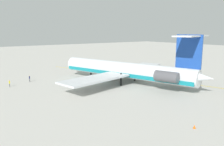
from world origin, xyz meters
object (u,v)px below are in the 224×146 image
at_px(ground_crew_near_tail, 9,82).
at_px(safety_cone_wingtip, 93,67).
at_px(ground_crew_near_nose, 106,63).
at_px(main_jetliner, 128,70).
at_px(safety_cone_tail, 194,127).
at_px(ground_crew_portside, 30,78).
at_px(ground_crew_starboard, 117,63).

bearing_deg(ground_crew_near_tail, safety_cone_wingtip, -152.28).
bearing_deg(ground_crew_near_tail, ground_crew_near_nose, -153.95).
xyz_separation_m(main_jetliner, safety_cone_tail, (-27.40, 10.73, -3.25)).
bearing_deg(main_jetliner, ground_crew_near_tail, 44.37).
bearing_deg(safety_cone_tail, ground_crew_near_nose, -22.77).
relative_size(ground_crew_portside, safety_cone_wingtip, 3.22).
height_order(ground_crew_near_nose, safety_cone_tail, ground_crew_near_nose).
relative_size(ground_crew_near_tail, safety_cone_tail, 3.11).
xyz_separation_m(main_jetliner, ground_crew_near_nose, (27.93, -12.49, -2.46)).
xyz_separation_m(ground_crew_portside, safety_cone_wingtip, (9.40, -25.96, -0.85)).
bearing_deg(ground_crew_portside, ground_crew_near_nose, -158.38).
bearing_deg(main_jetliner, ground_crew_portside, 33.30).
height_order(ground_crew_near_tail, ground_crew_portside, ground_crew_portside).
xyz_separation_m(main_jetliner, ground_crew_near_tail, (14.37, 26.30, -2.44)).
height_order(safety_cone_wingtip, safety_cone_tail, same).
height_order(ground_crew_portside, safety_cone_tail, ground_crew_portside).
bearing_deg(ground_crew_portside, ground_crew_starboard, -163.53).
bearing_deg(safety_cone_tail, main_jetliner, -21.39).
height_order(main_jetliner, ground_crew_near_nose, main_jetliner).
bearing_deg(ground_crew_near_tail, main_jetliner, 158.12).
relative_size(ground_crew_near_nose, ground_crew_portside, 0.95).
bearing_deg(ground_crew_near_tail, ground_crew_portside, -147.70).
relative_size(main_jetliner, ground_crew_portside, 24.47).
xyz_separation_m(ground_crew_near_nose, ground_crew_portside, (-10.84, 33.07, 0.06)).
bearing_deg(ground_crew_starboard, ground_crew_near_nose, -143.00).
bearing_deg(safety_cone_wingtip, ground_crew_starboard, -95.39).
height_order(ground_crew_starboard, safety_cone_tail, ground_crew_starboard).
relative_size(ground_crew_portside, safety_cone_tail, 3.22).
bearing_deg(ground_crew_near_nose, ground_crew_near_tail, -97.46).
height_order(ground_crew_near_tail, safety_cone_tail, ground_crew_near_tail).
bearing_deg(safety_cone_wingtip, ground_crew_near_nose, -78.53).
bearing_deg(safety_cone_wingtip, ground_crew_portside, 109.90).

